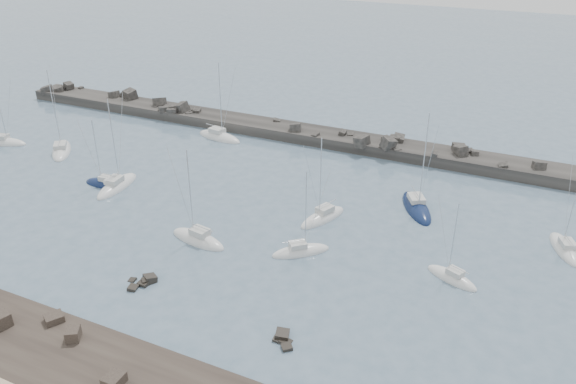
# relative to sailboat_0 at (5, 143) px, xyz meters

# --- Properties ---
(ground) EXTENTS (400.00, 400.00, 0.00)m
(ground) POSITION_rel_sailboat_0_xyz_m (50.02, -14.00, -0.14)
(ground) COLOR slate
(ground) RESTS_ON ground
(rock_shelf) EXTENTS (140.00, 12.47, 2.07)m
(rock_shelf) POSITION_rel_sailboat_0_xyz_m (49.63, -35.99, -0.12)
(rock_shelf) COLOR #2D241F
(rock_shelf) RESTS_ON ground
(rock_cluster_near) EXTENTS (3.21, 3.56, 1.47)m
(rock_cluster_near) POSITION_rel_sailboat_0_xyz_m (47.19, -22.32, -0.08)
(rock_cluster_near) COLOR black
(rock_cluster_near) RESTS_ON ground
(rock_cluster_far) EXTENTS (2.52, 2.70, 1.21)m
(rock_cluster_far) POSITION_rel_sailboat_0_xyz_m (64.50, -24.22, -0.09)
(rock_cluster_far) COLOR black
(rock_cluster_far) RESTS_ON ground
(breakwater) EXTENTS (115.00, 6.98, 5.27)m
(breakwater) POSITION_rel_sailboat_0_xyz_m (42.19, 23.98, 0.16)
(breakwater) COLOR #2B2926
(breakwater) RESTS_ON ground
(sailboat_0) EXTENTS (8.24, 4.42, 12.56)m
(sailboat_0) POSITION_rel_sailboat_0_xyz_m (0.00, 0.00, 0.00)
(sailboat_0) COLOR silver
(sailboat_0) RESTS_ON ground
(sailboat_1) EXTENTS (8.15, 8.94, 14.55)m
(sailboat_1) POSITION_rel_sailboat_0_xyz_m (11.48, 1.48, -0.01)
(sailboat_1) COLOR silver
(sailboat_1) RESTS_ON ground
(sailboat_2) EXTENTS (6.79, 2.37, 10.86)m
(sailboat_2) POSITION_rel_sailboat_0_xyz_m (26.83, -5.46, 0.00)
(sailboat_2) COLOR #101E43
(sailboat_2) RESTS_ON ground
(sailboat_3) EXTENTS (3.64, 9.14, 14.13)m
(sailboat_3) POSITION_rel_sailboat_0_xyz_m (28.83, -5.23, 0.00)
(sailboat_3) COLOR silver
(sailboat_3) RESTS_ON ground
(sailboat_4) EXTENTS (9.57, 4.48, 14.58)m
(sailboat_4) POSITION_rel_sailboat_0_xyz_m (32.01, 17.85, 0.00)
(sailboat_4) COLOR silver
(sailboat_4) RESTS_ON ground
(sailboat_5) EXTENTS (8.28, 3.74, 12.88)m
(sailboat_5) POSITION_rel_sailboat_0_xyz_m (47.59, -12.67, 0.02)
(sailboat_5) COLOR silver
(sailboat_5) RESTS_ON ground
(sailboat_6) EXTENTS (5.06, 8.08, 12.41)m
(sailboat_6) POSITION_rel_sailboat_0_xyz_m (59.24, -1.21, 0.01)
(sailboat_6) COLOR silver
(sailboat_6) RESTS_ON ground
(sailboat_7) EXTENTS (6.70, 6.24, 11.19)m
(sailboat_7) POSITION_rel_sailboat_0_xyz_m (59.89, -9.81, -0.01)
(sailboat_7) COLOR silver
(sailboat_7) RESTS_ON ground
(sailboat_8) EXTENTS (7.16, 9.64, 14.81)m
(sailboat_8) POSITION_rel_sailboat_0_xyz_m (69.60, 6.67, -0.00)
(sailboat_8) COLOR #101E43
(sailboat_8) RESTS_ON ground
(sailboat_9) EXTENTS (6.43, 4.25, 9.97)m
(sailboat_9) POSITION_rel_sailboat_0_xyz_m (76.93, -7.67, -0.01)
(sailboat_9) COLOR silver
(sailboat_9) RESTS_ON ground
(sailboat_10) EXTENTS (4.86, 7.77, 11.81)m
(sailboat_10) POSITION_rel_sailboat_0_xyz_m (87.88, 3.88, -0.01)
(sailboat_10) COLOR silver
(sailboat_10) RESTS_ON ground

